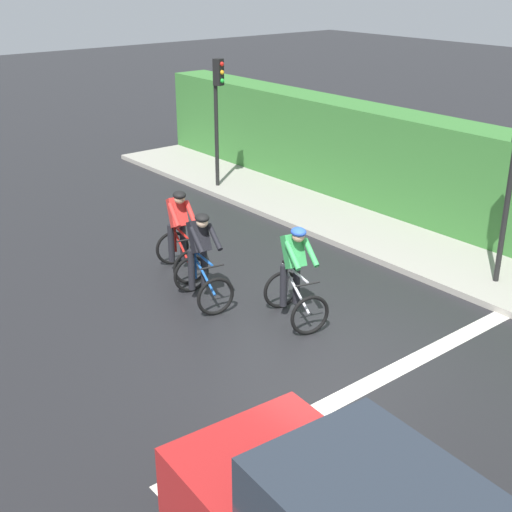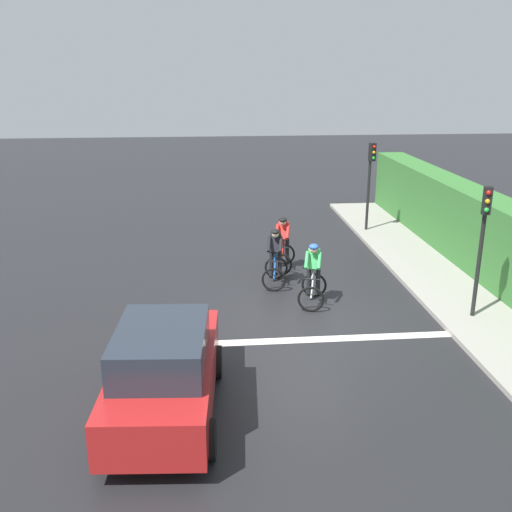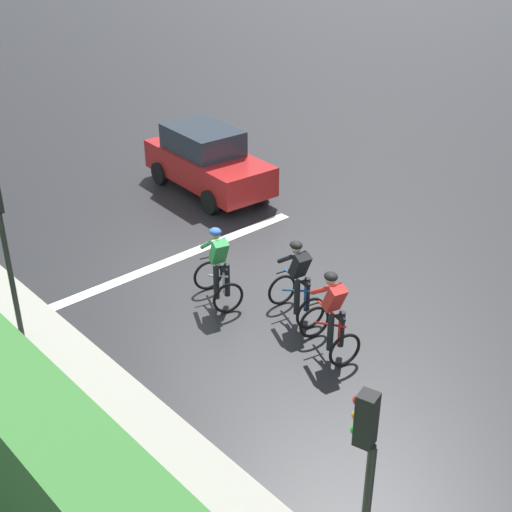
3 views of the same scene
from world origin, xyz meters
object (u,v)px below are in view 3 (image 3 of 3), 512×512
cyclist_lead (332,316)px  cyclist_second (298,282)px  cyclist_mid (218,268)px  traffic_light_far_junction (364,478)px  traffic_light_near_crossing (3,237)px  car_red (207,160)px

cyclist_lead → cyclist_second: 1.33m
cyclist_mid → traffic_light_far_junction: 7.48m
cyclist_second → cyclist_mid: same height
cyclist_mid → traffic_light_near_crossing: (3.70, -1.44, 1.43)m
cyclist_mid → cyclist_lead: bearing=98.5°
cyclist_lead → traffic_light_near_crossing: size_ratio=0.50×
cyclist_lead → cyclist_mid: (0.41, -2.76, 0.00)m
cyclist_lead → traffic_light_far_junction: 5.49m
cyclist_second → traffic_light_near_crossing: bearing=-33.1°
cyclist_second → traffic_light_far_junction: 6.67m
car_red → traffic_light_far_junction: size_ratio=1.26×
cyclist_lead → traffic_light_far_junction: bearing=45.7°
cyclist_lead → car_red: 8.19m
cyclist_second → cyclist_mid: bearing=-61.7°
cyclist_lead → car_red: (-3.12, -7.57, 0.08)m
cyclist_second → car_red: car_red is taller
cyclist_lead → cyclist_mid: 2.79m
cyclist_mid → traffic_light_far_junction: size_ratio=0.50×
cyclist_mid → traffic_light_far_junction: bearing=63.4°
cyclist_second → cyclist_mid: size_ratio=1.00×
car_red → traffic_light_near_crossing: size_ratio=1.26×
cyclist_lead → cyclist_second: size_ratio=1.00×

